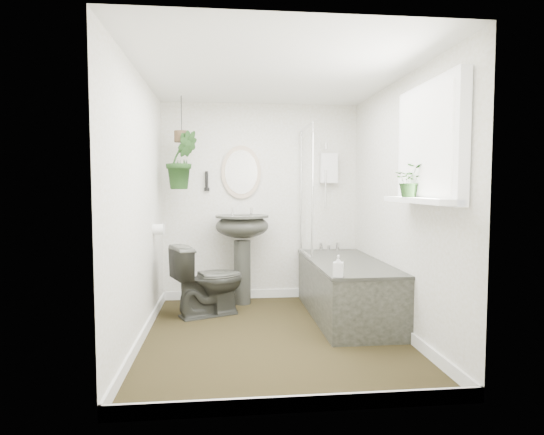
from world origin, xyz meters
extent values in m
cube|color=black|center=(0.00, 0.00, -0.01)|extent=(2.30, 2.80, 0.02)
cube|color=white|center=(0.00, 0.00, 2.31)|extent=(2.30, 2.80, 0.02)
cube|color=white|center=(0.00, 1.41, 1.15)|extent=(2.30, 0.02, 2.30)
cube|color=white|center=(0.00, -1.41, 1.15)|extent=(2.30, 0.02, 2.30)
cube|color=white|center=(-1.16, 0.00, 1.15)|extent=(0.02, 2.80, 2.30)
cube|color=white|center=(1.16, 0.00, 1.15)|extent=(0.02, 2.80, 2.30)
cube|color=white|center=(0.00, 0.00, 0.05)|extent=(2.30, 2.80, 0.10)
cube|color=white|center=(0.80, 1.34, 1.55)|extent=(0.20, 0.10, 0.35)
ellipsoid|color=tan|center=(-0.23, 1.37, 1.50)|extent=(0.46, 0.03, 0.62)
cylinder|color=black|center=(-0.63, 1.36, 1.40)|extent=(0.04, 0.04, 0.22)
cylinder|color=white|center=(-1.10, 0.70, 0.90)|extent=(0.11, 0.11, 0.11)
cube|color=white|center=(1.09, -0.70, 1.65)|extent=(0.08, 1.00, 0.90)
cube|color=white|center=(1.02, -0.70, 1.23)|extent=(0.18, 1.00, 0.04)
cube|color=white|center=(1.04, -0.70, 1.65)|extent=(0.01, 0.86, 0.76)
imported|color=#31322C|center=(-0.60, 0.72, 0.37)|extent=(0.83, 0.66, 0.74)
imported|color=black|center=(1.00, -0.58, 1.38)|extent=(0.29, 0.27, 0.25)
imported|color=black|center=(-0.88, 1.03, 1.62)|extent=(0.42, 0.37, 0.62)
imported|color=black|center=(0.51, -0.29, 0.67)|extent=(0.11, 0.11, 0.18)
cylinder|color=#4C3925|center=(-0.88, 1.03, 1.87)|extent=(0.16, 0.16, 0.12)
camera|label=1|loc=(-0.43, -3.96, 1.33)|focal=30.00mm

